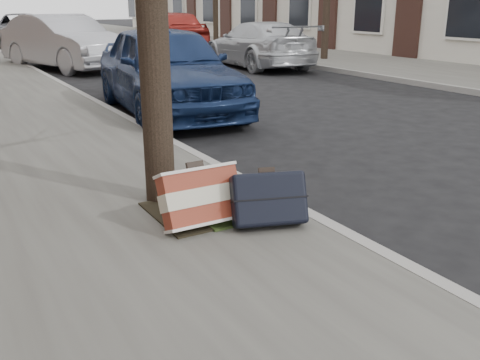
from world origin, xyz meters
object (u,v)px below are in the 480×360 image
suitcase_navy (269,198)px  suitcase_red (201,197)px  car_near_front (167,69)px  car_near_mid (64,42)px

suitcase_navy → suitcase_red: bearing=169.2°
suitcase_red → suitcase_navy: size_ratio=1.07×
suitcase_navy → car_near_front: 5.44m
suitcase_navy → car_near_front: (1.39, 5.24, 0.40)m
suitcase_navy → car_near_front: bearing=94.1°
car_near_front → car_near_mid: car_near_mid is taller
suitcase_navy → car_near_mid: size_ratio=0.13×
suitcase_red → car_near_mid: 12.41m
suitcase_red → suitcase_navy: bearing=-29.7°
suitcase_red → car_near_mid: bearing=81.5°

